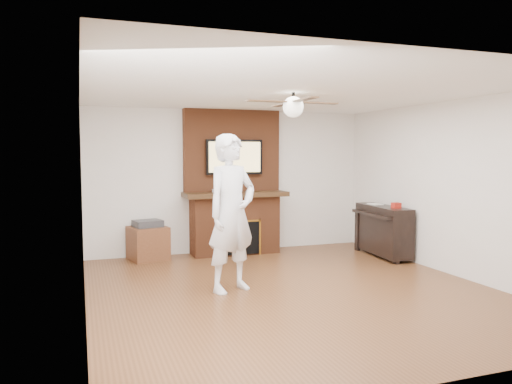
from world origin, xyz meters
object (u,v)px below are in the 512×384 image
object	(u,v)px
fireplace	(234,196)
side_table	(148,241)
piano	(383,229)
person	(232,213)

from	to	relation	value
fireplace	side_table	size ratio (longest dim) A/B	3.68
side_table	fireplace	bearing A→B (deg)	-10.79
fireplace	piano	distance (m)	2.61
fireplace	side_table	xyz separation A→B (m)	(-1.49, -0.07, -0.70)
person	piano	xyz separation A→B (m)	(3.02, 1.18, -0.54)
fireplace	piano	size ratio (longest dim) A/B	1.87
fireplace	person	distance (m)	2.41
piano	person	bearing A→B (deg)	-154.18
piano	fireplace	bearing A→B (deg)	158.38
fireplace	side_table	distance (m)	1.65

